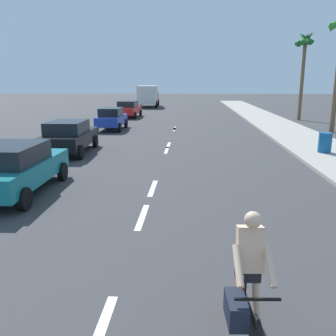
{
  "coord_description": "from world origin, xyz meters",
  "views": [
    {
      "loc": [
        1.23,
        -0.14,
        3.43
      ],
      "look_at": [
        0.61,
        9.38,
        1.1
      ],
      "focal_mm": 38.29,
      "sensor_mm": 36.0,
      "label": 1
    }
  ],
  "objects_px": {
    "palm_tree_distant": "(305,48)",
    "parked_car_black": "(69,136)",
    "cyclist": "(246,284)",
    "trash_bin_far": "(325,143)",
    "parked_car_blue": "(111,118)",
    "parked_car_red": "(128,109)",
    "delivery_truck": "(148,96)",
    "parked_car_teal": "(14,167)"
  },
  "relations": [
    {
      "from": "parked_car_blue",
      "to": "parked_car_red",
      "type": "distance_m",
      "value": 9.01
    },
    {
      "from": "cyclist",
      "to": "parked_car_teal",
      "type": "bearing_deg",
      "value": -47.88
    },
    {
      "from": "parked_car_teal",
      "to": "delivery_truck",
      "type": "bearing_deg",
      "value": 89.99
    },
    {
      "from": "cyclist",
      "to": "trash_bin_far",
      "type": "distance_m",
      "value": 13.94
    },
    {
      "from": "parked_car_blue",
      "to": "trash_bin_far",
      "type": "distance_m",
      "value": 14.56
    },
    {
      "from": "cyclist",
      "to": "parked_car_blue",
      "type": "distance_m",
      "value": 22.02
    },
    {
      "from": "parked_car_teal",
      "to": "parked_car_black",
      "type": "height_order",
      "value": "same"
    },
    {
      "from": "parked_car_black",
      "to": "parked_car_blue",
      "type": "distance_m",
      "value": 8.51
    },
    {
      "from": "cyclist",
      "to": "delivery_truck",
      "type": "distance_m",
      "value": 44.52
    },
    {
      "from": "delivery_truck",
      "to": "trash_bin_far",
      "type": "height_order",
      "value": "delivery_truck"
    },
    {
      "from": "cyclist",
      "to": "parked_car_teal",
      "type": "xyz_separation_m",
      "value": [
        -6.18,
        6.11,
        0.01
      ]
    },
    {
      "from": "cyclist",
      "to": "parked_car_black",
      "type": "distance_m",
      "value": 14.21
    },
    {
      "from": "cyclist",
      "to": "palm_tree_distant",
      "type": "distance_m",
      "value": 30.59
    },
    {
      "from": "parked_car_red",
      "to": "trash_bin_far",
      "type": "height_order",
      "value": "parked_car_red"
    },
    {
      "from": "cyclist",
      "to": "parked_car_teal",
      "type": "relative_size",
      "value": 0.41
    },
    {
      "from": "parked_car_red",
      "to": "delivery_truck",
      "type": "bearing_deg",
      "value": 90.83
    },
    {
      "from": "cyclist",
      "to": "delivery_truck",
      "type": "bearing_deg",
      "value": -84.73
    },
    {
      "from": "trash_bin_far",
      "to": "cyclist",
      "type": "bearing_deg",
      "value": -113.37
    },
    {
      "from": "parked_car_black",
      "to": "parked_car_red",
      "type": "bearing_deg",
      "value": 88.14
    },
    {
      "from": "parked_car_teal",
      "to": "delivery_truck",
      "type": "height_order",
      "value": "delivery_truck"
    },
    {
      "from": "cyclist",
      "to": "parked_car_red",
      "type": "xyz_separation_m",
      "value": [
        -6.81,
        30.05,
        0.01
      ]
    },
    {
      "from": "palm_tree_distant",
      "to": "parked_car_teal",
      "type": "bearing_deg",
      "value": -123.61
    },
    {
      "from": "parked_car_blue",
      "to": "cyclist",
      "type": "bearing_deg",
      "value": -73.16
    },
    {
      "from": "cyclist",
      "to": "parked_car_red",
      "type": "relative_size",
      "value": 0.41
    },
    {
      "from": "delivery_truck",
      "to": "parked_car_blue",
      "type": "bearing_deg",
      "value": -91.55
    },
    {
      "from": "palm_tree_distant",
      "to": "trash_bin_far",
      "type": "bearing_deg",
      "value": -101.88
    },
    {
      "from": "parked_car_blue",
      "to": "delivery_truck",
      "type": "relative_size",
      "value": 0.6
    },
    {
      "from": "parked_car_blue",
      "to": "delivery_truck",
      "type": "bearing_deg",
      "value": 90.08
    },
    {
      "from": "delivery_truck",
      "to": "parked_car_black",
      "type": "bearing_deg",
      "value": -92.01
    },
    {
      "from": "parked_car_black",
      "to": "delivery_truck",
      "type": "bearing_deg",
      "value": 87.5
    },
    {
      "from": "parked_car_blue",
      "to": "parked_car_red",
      "type": "bearing_deg",
      "value": 92.05
    },
    {
      "from": "palm_tree_distant",
      "to": "parked_car_black",
      "type": "bearing_deg",
      "value": -133.78
    },
    {
      "from": "parked_car_teal",
      "to": "parked_car_blue",
      "type": "xyz_separation_m",
      "value": [
        -0.27,
        14.95,
        -0.01
      ]
    },
    {
      "from": "parked_car_black",
      "to": "palm_tree_distant",
      "type": "xyz_separation_m",
      "value": [
        15.56,
        16.24,
        5.29
      ]
    },
    {
      "from": "cyclist",
      "to": "trash_bin_far",
      "type": "bearing_deg",
      "value": -116.59
    },
    {
      "from": "parked_car_red",
      "to": "parked_car_black",
      "type": "bearing_deg",
      "value": -87.72
    },
    {
      "from": "parked_car_black",
      "to": "parked_car_teal",
      "type": "bearing_deg",
      "value": -88.02
    },
    {
      "from": "cyclist",
      "to": "parked_car_black",
      "type": "relative_size",
      "value": 0.41
    },
    {
      "from": "cyclist",
      "to": "parked_car_red",
      "type": "height_order",
      "value": "cyclist"
    },
    {
      "from": "cyclist",
      "to": "palm_tree_distant",
      "type": "height_order",
      "value": "palm_tree_distant"
    },
    {
      "from": "parked_car_teal",
      "to": "delivery_truck",
      "type": "relative_size",
      "value": 0.71
    },
    {
      "from": "trash_bin_far",
      "to": "palm_tree_distant",
      "type": "bearing_deg",
      "value": 78.12
    }
  ]
}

